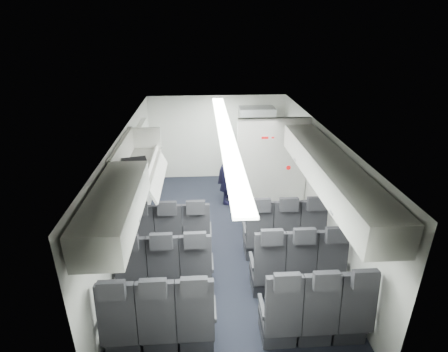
{
  "coord_description": "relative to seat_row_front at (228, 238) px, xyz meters",
  "views": [
    {
      "loc": [
        -0.39,
        -5.56,
        3.8
      ],
      "look_at": [
        0.0,
        0.4,
        1.15
      ],
      "focal_mm": 28.0,
      "sensor_mm": 36.0,
      "label": 1
    }
  ],
  "objects": [
    {
      "name": "cabin_shell",
      "position": [
        0.0,
        0.53,
        0.72
      ],
      "size": [
        3.41,
        6.01,
        2.16
      ],
      "color": "black",
      "rests_on": "ground"
    },
    {
      "name": "seat_row_front",
      "position": [
        0.0,
        0.0,
        0.0
      ],
      "size": [
        3.33,
        0.56,
        1.24
      ],
      "color": "#232226",
      "rests_on": "cabin_shell"
    },
    {
      "name": "seat_row_mid",
      "position": [
        0.0,
        -0.9,
        0.0
      ],
      "size": [
        3.33,
        0.56,
        1.24
      ],
      "color": "#232226",
      "rests_on": "cabin_shell"
    },
    {
      "name": "seat_row_rear",
      "position": [
        0.0,
        -1.8,
        0.0
      ],
      "size": [
        3.33,
        0.56,
        1.24
      ],
      "color": "#232226",
      "rests_on": "cabin_shell"
    },
    {
      "name": "overhead_bin_left_rear",
      "position": [
        -1.4,
        -1.47,
        1.46
      ],
      "size": [
        0.53,
        1.8,
        0.4
      ],
      "color": "silver",
      "rests_on": "cabin_shell"
    },
    {
      "name": "overhead_bin_left_front_open",
      "position": [
        -1.44,
        0.28,
        1.33
      ],
      "size": [
        0.64,
        1.7,
        0.72
      ],
      "color": "#9E9E93",
      "rests_on": "cabin_shell"
    },
    {
      "name": "overhead_bin_right_rear",
      "position": [
        1.4,
        -1.47,
        1.46
      ],
      "size": [
        0.53,
        1.8,
        0.4
      ],
      "color": "silver",
      "rests_on": "cabin_shell"
    },
    {
      "name": "overhead_bin_right_front",
      "position": [
        1.4,
        0.28,
        1.46
      ],
      "size": [
        0.53,
        1.7,
        0.4
      ],
      "color": "silver",
      "rests_on": "cabin_shell"
    },
    {
      "name": "bulkhead_partition",
      "position": [
        0.98,
        1.33,
        0.67
      ],
      "size": [
        1.4,
        0.15,
        2.13
      ],
      "color": "silver",
      "rests_on": "cabin_shell"
    },
    {
      "name": "galley_unit",
      "position": [
        0.95,
        3.25,
        0.55
      ],
      "size": [
        0.85,
        0.52,
        1.9
      ],
      "color": "#939399",
      "rests_on": "cabin_shell"
    },
    {
      "name": "boarding_door",
      "position": [
        -1.64,
        2.09,
        0.55
      ],
      "size": [
        0.12,
        1.27,
        1.86
      ],
      "color": "silver",
      "rests_on": "cabin_shell"
    },
    {
      "name": "flight_attendant",
      "position": [
        0.17,
        2.11,
        0.5
      ],
      "size": [
        0.52,
        0.71,
        1.8
      ],
      "primitive_type": "imported",
      "rotation": [
        0.0,
        0.0,
        1.43
      ],
      "color": "black",
      "rests_on": "ground"
    },
    {
      "name": "carry_on_bag",
      "position": [
        -1.42,
        -0.08,
        1.39
      ],
      "size": [
        0.42,
        0.34,
        0.22
      ],
      "primitive_type": "cube",
      "rotation": [
        0.0,
        0.0,
        0.25
      ],
      "color": "black",
      "rests_on": "overhead_bin_left_front_open"
    },
    {
      "name": "papers",
      "position": [
        0.36,
        2.06,
        0.65
      ],
      "size": [
        0.21,
        0.07,
        0.15
      ],
      "primitive_type": "cube",
      "rotation": [
        0.0,
        0.0,
        -0.24
      ],
      "color": "white",
      "rests_on": "flight_attendant"
    }
  ]
}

